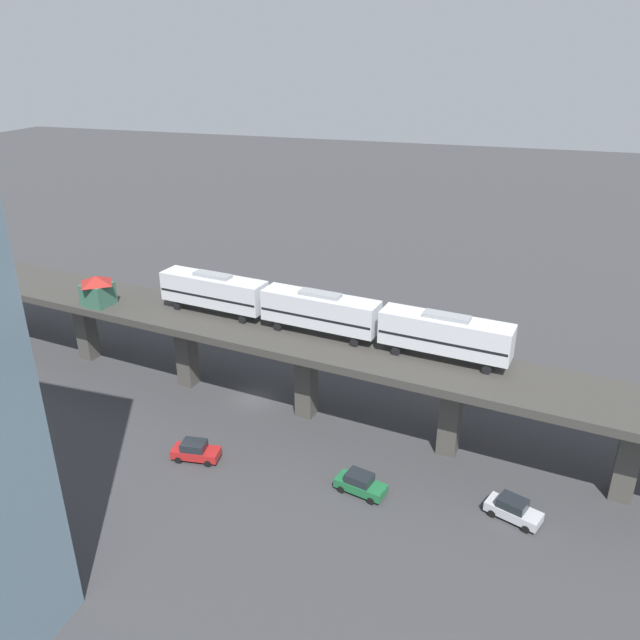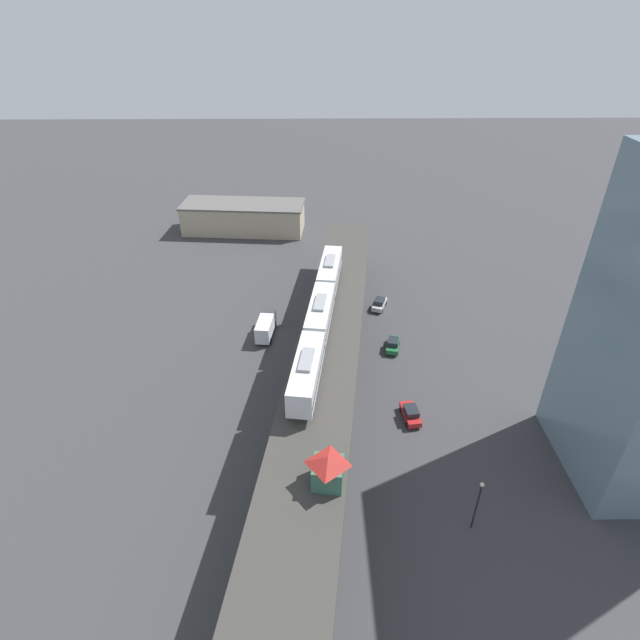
{
  "view_description": "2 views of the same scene",
  "coord_description": "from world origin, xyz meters",
  "px_view_note": "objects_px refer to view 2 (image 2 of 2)",
  "views": [
    {
      "loc": [
        53.42,
        25.04,
        35.29
      ],
      "look_at": [
        -0.39,
        7.52,
        10.37
      ],
      "focal_mm": 35.0,
      "sensor_mm": 36.0,
      "label": 1
    },
    {
      "loc": [
        -1.24,
        -49.2,
        46.71
      ],
      "look_at": [
        -0.39,
        7.52,
        10.37
      ],
      "focal_mm": 28.0,
      "sensor_mm": 36.0,
      "label": 2
    }
  ],
  "objects_px": {
    "subway_train": "(320,313)",
    "street_car_silver": "(379,304)",
    "delivery_truck": "(266,326)",
    "signal_hut": "(328,469)",
    "street_car_green": "(393,344)",
    "warehouse_building": "(244,217)",
    "street_car_red": "(411,413)",
    "street_lamp": "(478,502)"
  },
  "relations": [
    {
      "from": "signal_hut",
      "to": "street_car_red",
      "type": "height_order",
      "value": "signal_hut"
    },
    {
      "from": "street_car_silver",
      "to": "delivery_truck",
      "type": "relative_size",
      "value": 0.64
    },
    {
      "from": "street_car_green",
      "to": "street_lamp",
      "type": "distance_m",
      "value": 32.36
    },
    {
      "from": "street_car_silver",
      "to": "street_car_red",
      "type": "bearing_deg",
      "value": -88.31
    },
    {
      "from": "subway_train",
      "to": "street_car_green",
      "type": "bearing_deg",
      "value": 32.5
    },
    {
      "from": "signal_hut",
      "to": "street_lamp",
      "type": "xyz_separation_m",
      "value": [
        15.23,
        1.22,
        -6.56
      ]
    },
    {
      "from": "signal_hut",
      "to": "street_car_red",
      "type": "distance_m",
      "value": 23.05
    },
    {
      "from": "street_car_silver",
      "to": "delivery_truck",
      "type": "bearing_deg",
      "value": -156.98
    },
    {
      "from": "subway_train",
      "to": "street_car_red",
      "type": "relative_size",
      "value": 8.11
    },
    {
      "from": "delivery_truck",
      "to": "signal_hut",
      "type": "bearing_deg",
      "value": -76.39
    },
    {
      "from": "signal_hut",
      "to": "warehouse_building",
      "type": "bearing_deg",
      "value": 102.09
    },
    {
      "from": "subway_train",
      "to": "street_car_silver",
      "type": "height_order",
      "value": "subway_train"
    },
    {
      "from": "subway_train",
      "to": "signal_hut",
      "type": "distance_m",
      "value": 25.76
    },
    {
      "from": "street_car_red",
      "to": "delivery_truck",
      "type": "bearing_deg",
      "value": 135.83
    },
    {
      "from": "street_car_green",
      "to": "street_car_red",
      "type": "xyz_separation_m",
      "value": [
        0.15,
        -15.73,
        0.0
      ]
    },
    {
      "from": "street_lamp",
      "to": "warehouse_building",
      "type": "distance_m",
      "value": 87.52
    },
    {
      "from": "subway_train",
      "to": "street_car_silver",
      "type": "relative_size",
      "value": 7.84
    },
    {
      "from": "street_car_red",
      "to": "warehouse_building",
      "type": "distance_m",
      "value": 71.16
    },
    {
      "from": "street_car_green",
      "to": "warehouse_building",
      "type": "xyz_separation_m",
      "value": [
        -28.98,
        49.14,
        2.47
      ]
    },
    {
      "from": "street_car_silver",
      "to": "delivery_truck",
      "type": "xyz_separation_m",
      "value": [
        -19.71,
        -8.37,
        0.82
      ]
    },
    {
      "from": "subway_train",
      "to": "street_car_silver",
      "type": "bearing_deg",
      "value": 61.28
    },
    {
      "from": "street_car_green",
      "to": "street_car_silver",
      "type": "height_order",
      "value": "same"
    },
    {
      "from": "street_car_green",
      "to": "warehouse_building",
      "type": "distance_m",
      "value": 57.11
    },
    {
      "from": "street_car_green",
      "to": "street_car_silver",
      "type": "relative_size",
      "value": 0.99
    },
    {
      "from": "delivery_truck",
      "to": "warehouse_building",
      "type": "distance_m",
      "value": 45.76
    },
    {
      "from": "subway_train",
      "to": "signal_hut",
      "type": "height_order",
      "value": "subway_train"
    },
    {
      "from": "signal_hut",
      "to": "warehouse_building",
      "type": "xyz_separation_m",
      "value": [
        -17.64,
        82.33,
        -7.26
      ]
    },
    {
      "from": "street_car_green",
      "to": "street_car_silver",
      "type": "distance_m",
      "value": 12.62
    },
    {
      "from": "street_car_green",
      "to": "street_lamp",
      "type": "xyz_separation_m",
      "value": [
        3.89,
        -31.96,
        3.17
      ]
    },
    {
      "from": "street_car_silver",
      "to": "street_car_red",
      "type": "xyz_separation_m",
      "value": [
        0.84,
        -28.33,
        0.0
      ]
    },
    {
      "from": "delivery_truck",
      "to": "warehouse_building",
      "type": "relative_size",
      "value": 0.25
    },
    {
      "from": "subway_train",
      "to": "signal_hut",
      "type": "xyz_separation_m",
      "value": [
        0.33,
        -25.75,
        -0.74
      ]
    },
    {
      "from": "signal_hut",
      "to": "delivery_truck",
      "type": "relative_size",
      "value": 0.49
    },
    {
      "from": "signal_hut",
      "to": "street_car_silver",
      "type": "relative_size",
      "value": 0.76
    },
    {
      "from": "street_car_red",
      "to": "delivery_truck",
      "type": "height_order",
      "value": "delivery_truck"
    },
    {
      "from": "street_car_green",
      "to": "street_lamp",
      "type": "height_order",
      "value": "street_lamp"
    },
    {
      "from": "street_lamp",
      "to": "street_car_silver",
      "type": "bearing_deg",
      "value": 95.87
    },
    {
      "from": "signal_hut",
      "to": "street_car_green",
      "type": "xyz_separation_m",
      "value": [
        11.34,
        33.19,
        -9.73
      ]
    },
    {
      "from": "subway_train",
      "to": "signal_hut",
      "type": "relative_size",
      "value": 10.27
    },
    {
      "from": "signal_hut",
      "to": "delivery_truck",
      "type": "height_order",
      "value": "signal_hut"
    },
    {
      "from": "delivery_truck",
      "to": "street_lamp",
      "type": "bearing_deg",
      "value": -56.13
    },
    {
      "from": "street_lamp",
      "to": "subway_train",
      "type": "bearing_deg",
      "value": 122.39
    }
  ]
}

